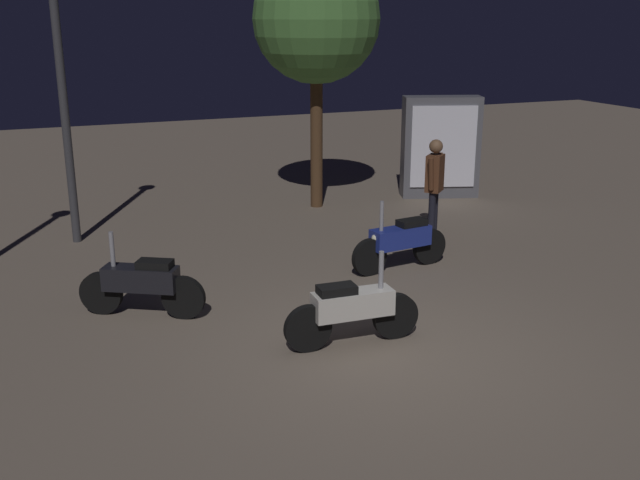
{
  "coord_description": "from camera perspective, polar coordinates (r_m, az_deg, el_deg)",
  "views": [
    {
      "loc": [
        -3.68,
        -6.94,
        3.73
      ],
      "look_at": [
        -0.28,
        1.34,
        1.0
      ],
      "focal_mm": 41.82,
      "sensor_mm": 36.0,
      "label": 1
    }
  ],
  "objects": [
    {
      "name": "ground_plane",
      "position": [
        8.7,
        5.13,
        -8.5
      ],
      "size": [
        40.0,
        40.0,
        0.0
      ],
      "primitive_type": "plane",
      "color": "#756656"
    },
    {
      "name": "motorcycle_white_foreground",
      "position": [
        8.68,
        2.49,
        -5.34
      ],
      "size": [
        1.66,
        0.34,
        1.11
      ],
      "rotation": [
        0.0,
        0.0,
        -0.05
      ],
      "color": "black",
      "rests_on": "ground_plane"
    },
    {
      "name": "motorcycle_blue_parked_left",
      "position": [
        11.27,
        6.18,
        -0.12
      ],
      "size": [
        1.66,
        0.41,
        1.11
      ],
      "rotation": [
        0.0,
        0.0,
        3.26
      ],
      "color": "black",
      "rests_on": "ground_plane"
    },
    {
      "name": "motorcycle_black_parked_right",
      "position": [
        9.75,
        -13.5,
        -3.27
      ],
      "size": [
        1.48,
        0.93,
        1.11
      ],
      "rotation": [
        0.0,
        0.0,
        2.61
      ],
      "color": "black",
      "rests_on": "ground_plane"
    },
    {
      "name": "person_rider_beside",
      "position": [
        12.79,
        8.76,
        4.57
      ],
      "size": [
        0.54,
        0.53,
        1.72
      ],
      "rotation": [
        0.0,
        0.0,
        5.48
      ],
      "color": "black",
      "rests_on": "ground_plane"
    },
    {
      "name": "streetlamp_near",
      "position": [
        12.87,
        -19.27,
        12.31
      ],
      "size": [
        0.36,
        0.36,
        4.49
      ],
      "color": "#38383D",
      "rests_on": "ground_plane"
    },
    {
      "name": "tree_left_bg",
      "position": [
        14.59,
        -0.28,
        16.46
      ],
      "size": [
        2.41,
        2.41,
        4.83
      ],
      "color": "#4C331E",
      "rests_on": "ground_plane"
    },
    {
      "name": "kiosk_billboard",
      "position": [
        15.89,
        9.22,
        7.04
      ],
      "size": [
        1.68,
        0.99,
        2.1
      ],
      "rotation": [
        0.0,
        0.0,
        2.81
      ],
      "color": "#595960",
      "rests_on": "ground_plane"
    }
  ]
}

